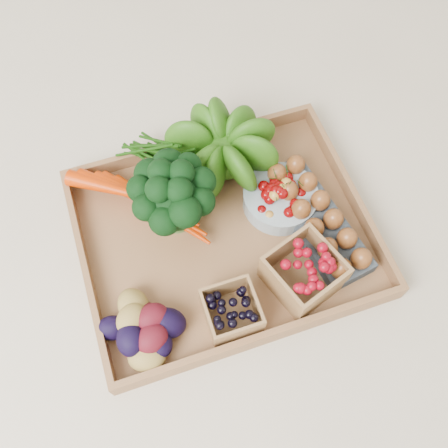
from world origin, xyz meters
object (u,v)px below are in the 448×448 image
object	(u,v)px
tray	(224,236)
egg_carton	(315,221)
broccoli	(175,207)
cherry_bowl	(280,199)

from	to	relation	value
tray	egg_carton	xyz separation A→B (m)	(0.18, -0.04, 0.02)
tray	broccoli	size ratio (longest dim) A/B	3.32
cherry_bowl	broccoli	bearing A→B (deg)	173.34
broccoli	egg_carton	world-z (taller)	broccoli
tray	broccoli	world-z (taller)	broccoli
tray	broccoli	bearing A→B (deg)	145.32
cherry_bowl	egg_carton	size ratio (longest dim) A/B	0.54
tray	egg_carton	bearing A→B (deg)	-11.88
tray	cherry_bowl	size ratio (longest dim) A/B	3.70
egg_carton	broccoli	bearing A→B (deg)	151.30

